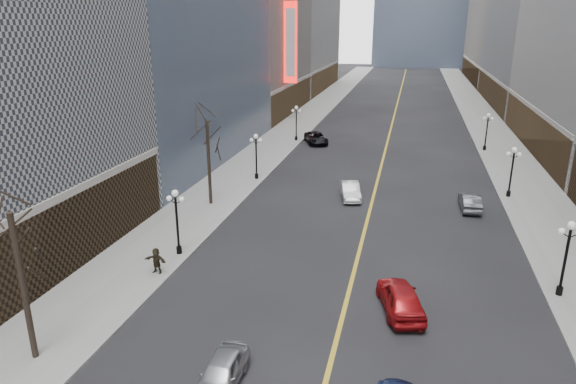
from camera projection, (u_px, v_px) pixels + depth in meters
The scene contains 18 objects.
sidewalk_east at pixel (499, 144), 65.89m from camera, with size 6.00×230.00×0.15m, color gray.
sidewalk_west at pixel (287, 134), 72.13m from camera, with size 6.00×230.00×0.15m, color gray.
lane_line at pixel (392, 125), 78.26m from camera, with size 0.25×200.00×0.02m, color gold.
streetlamp_east_1 at pixel (567, 251), 28.59m from camera, with size 1.26×0.44×4.52m.
streetlamp_east_2 at pixel (512, 167), 45.20m from camera, with size 1.26×0.44×4.52m.
streetlamp_east_3 at pixel (487, 128), 61.80m from camera, with size 1.26×0.44×4.52m.
streetlamp_west_1 at pixel (177, 215), 33.85m from camera, with size 1.26×0.44×4.52m.
streetlamp_west_2 at pixel (256, 152), 50.45m from camera, with size 1.26×0.44×4.52m.
streetlamp_west_3 at pixel (296, 119), 67.06m from camera, with size 1.26×0.44×4.52m.
theatre_marquee at pixel (291, 43), 78.01m from camera, with size 2.00×0.55×12.00m.
tree_west_near at pixel (14, 237), 22.11m from camera, with size 3.60×3.60×7.92m.
tree_west_far at pixel (207, 134), 42.40m from camera, with size 3.60×3.60×7.92m.
car_nb_near at pixel (221, 373), 22.05m from camera, with size 1.64×4.07×1.39m, color #A0A3A8.
car_nb_mid at pixel (350, 191), 45.75m from camera, with size 1.51×4.34×1.43m, color silver.
car_nb_far at pixel (316, 138), 66.52m from camera, with size 2.42×5.25×1.46m, color black.
car_sb_mid at pixel (401, 298), 27.80m from camera, with size 1.95×4.84×1.65m, color #9F1115.
car_sb_far at pixel (470, 202), 43.06m from camera, with size 1.46×4.19×1.38m, color #474A4E.
ped_west_far at pixel (156, 261), 31.79m from camera, with size 1.54×0.44×1.66m, color black.
Camera 1 is at (2.79, 0.98, 15.04)m, focal length 32.00 mm.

